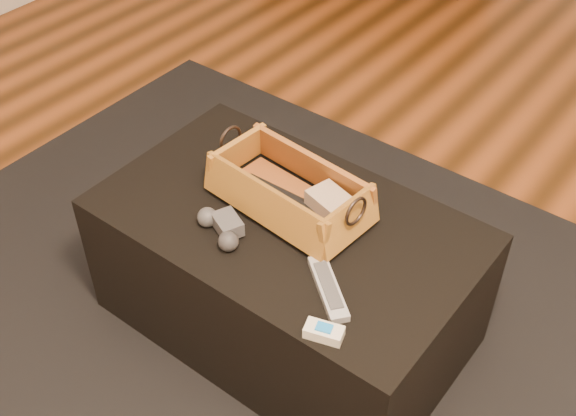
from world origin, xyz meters
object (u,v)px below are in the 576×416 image
Objects in this scene: ottoman at (287,273)px; silver_remote at (328,288)px; tv_remote at (279,198)px; wicker_basket at (289,192)px; cream_gadget at (324,332)px; game_controller at (222,227)px.

ottoman is 0.35m from silver_remote.
ottoman is at bearing 148.61° from silver_remote.
tv_remote is (-0.05, 0.03, 0.24)m from ottoman.
wicker_basket is 2.45× the size of silver_remote.
silver_remote is (0.25, -0.18, -0.04)m from wicker_basket.
silver_remote is at bearing -31.39° from ottoman.
tv_remote is 1.24× the size of silver_remote.
wicker_basket is 0.44m from cream_gadget.
wicker_basket is at bearing 30.87° from tv_remote.
wicker_basket is at bearing 69.86° from game_controller.
wicker_basket is at bearing 144.32° from silver_remote.
wicker_basket is 4.79× the size of cream_gadget.
game_controller is at bearing -105.69° from tv_remote.
game_controller is at bearing -121.59° from ottoman.
tv_remote is at bearing 149.71° from ottoman.
silver_remote is (0.32, 0.01, -0.02)m from game_controller.
wicker_basket reaches higher than game_controller.
ottoman is 4.34× the size of tv_remote.
game_controller reaches higher than tv_remote.
tv_remote is 0.18m from game_controller.
ottoman is 0.29m from game_controller.
ottoman is 5.96× the size of game_controller.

